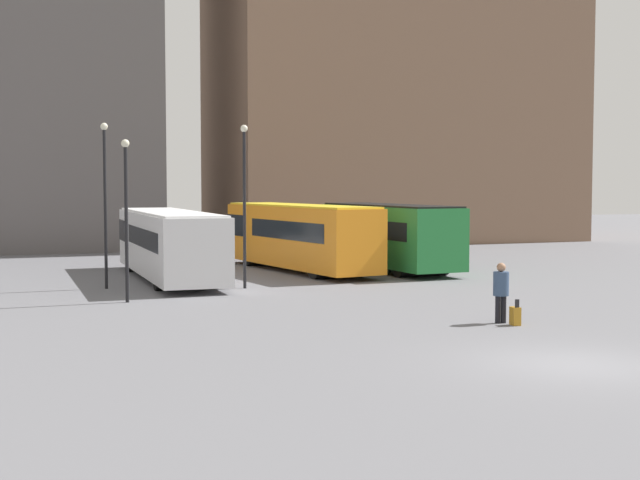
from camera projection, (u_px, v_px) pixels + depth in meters
name	position (u px, v px, depth m)	size (l,w,h in m)	color
ground_plane	(575.00, 364.00, 19.86)	(160.00, 160.00, 0.00)	slate
bus_0	(169.00, 242.00, 37.60)	(2.73, 12.42, 2.87)	silver
bus_1	(298.00, 235.00, 41.13)	(4.04, 11.46, 3.07)	orange
bus_2	(388.00, 235.00, 41.41)	(3.19, 9.69, 3.07)	#237A38
traveler	(501.00, 287.00, 25.69)	(0.51, 0.51, 1.75)	black
suitcase	(515.00, 316.00, 25.35)	(0.27, 0.36, 0.76)	#B27A1E
lamp_post_0	(105.00, 193.00, 33.97)	(0.28, 0.28, 6.34)	black
lamp_post_1	(244.00, 194.00, 34.10)	(0.28, 0.28, 6.27)	black
lamp_post_2	(126.00, 207.00, 30.05)	(0.28, 0.28, 5.52)	black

